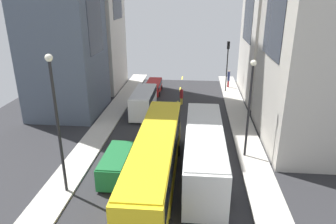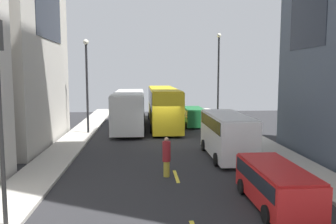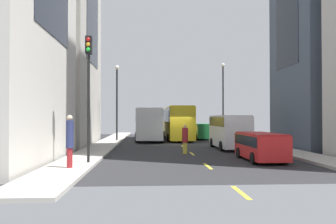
# 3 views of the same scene
# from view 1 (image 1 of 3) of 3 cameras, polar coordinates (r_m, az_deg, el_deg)

# --- Properties ---
(ground_plane) EXTENTS (39.46, 39.46, 0.00)m
(ground_plane) POSITION_cam_1_polar(r_m,az_deg,el_deg) (27.95, 0.56, -4.62)
(ground_plane) COLOR #28282B
(sidewalk_west) EXTENTS (2.20, 44.00, 0.15)m
(sidewalk_west) POSITION_cam_1_polar(r_m,az_deg,el_deg) (28.22, 14.15, -4.86)
(sidewalk_west) COLOR #B2ADA3
(sidewalk_west) RESTS_ON ground
(sidewalk_east) EXTENTS (2.20, 44.00, 0.15)m
(sidewalk_east) POSITION_cam_1_polar(r_m,az_deg,el_deg) (29.15, -12.58, -3.87)
(sidewalk_east) COLOR #B2ADA3
(sidewalk_east) RESTS_ON ground
(lane_stripe_0) EXTENTS (0.16, 2.00, 0.01)m
(lane_stripe_0) POSITION_cam_1_polar(r_m,az_deg,el_deg) (47.73, 2.62, 6.23)
(lane_stripe_0) COLOR yellow
(lane_stripe_0) RESTS_ON ground
(lane_stripe_1) EXTENTS (0.16, 2.00, 0.01)m
(lane_stripe_1) POSITION_cam_1_polar(r_m,az_deg,el_deg) (41.96, 2.22, 4.18)
(lane_stripe_1) COLOR yellow
(lane_stripe_1) RESTS_ON ground
(lane_stripe_2) EXTENTS (0.16, 2.00, 0.01)m
(lane_stripe_2) POSITION_cam_1_polar(r_m,az_deg,el_deg) (36.26, 1.71, 1.48)
(lane_stripe_2) COLOR yellow
(lane_stripe_2) RESTS_ON ground
(lane_stripe_3) EXTENTS (0.16, 2.00, 0.01)m
(lane_stripe_3) POSITION_cam_1_polar(r_m,az_deg,el_deg) (30.67, 1.01, -2.21)
(lane_stripe_3) COLOR yellow
(lane_stripe_3) RESTS_ON ground
(lane_stripe_4) EXTENTS (0.16, 2.00, 0.01)m
(lane_stripe_4) POSITION_cam_1_polar(r_m,az_deg,el_deg) (25.28, -0.00, -7.51)
(lane_stripe_4) COLOR yellow
(lane_stripe_4) RESTS_ON ground
(lane_stripe_5) EXTENTS (0.16, 2.00, 0.01)m
(lane_stripe_5) POSITION_cam_1_polar(r_m,az_deg,el_deg) (20.22, -1.60, -15.57)
(lane_stripe_5) COLOR yellow
(lane_stripe_5) RESTS_ON ground
(city_bus_white) EXTENTS (2.80, 11.37, 3.35)m
(city_bus_white) POSITION_cam_1_polar(r_m,az_deg,el_deg) (21.90, 6.62, -6.48)
(city_bus_white) COLOR silver
(city_bus_white) RESTS_ON ground
(streetcar_yellow) EXTENTS (2.70, 14.02, 3.59)m
(streetcar_yellow) POSITION_cam_1_polar(r_m,az_deg,el_deg) (20.37, -2.25, -8.20)
(streetcar_yellow) COLOR yellow
(streetcar_yellow) RESTS_ON ground
(delivery_van_white) EXTENTS (2.25, 5.98, 2.58)m
(delivery_van_white) POSITION_cam_1_polar(r_m,az_deg,el_deg) (32.80, -4.51, 2.10)
(delivery_van_white) COLOR white
(delivery_van_white) RESTS_ON ground
(car_green_0) EXTENTS (1.90, 4.39, 1.74)m
(car_green_0) POSITION_cam_1_polar(r_m,az_deg,el_deg) (22.12, -9.37, -9.23)
(car_green_0) COLOR #1E7238
(car_green_0) RESTS_ON ground
(car_red_1) EXTENTS (1.90, 4.53, 1.54)m
(car_red_1) POSITION_cam_1_polar(r_m,az_deg,el_deg) (40.07, -2.65, 4.72)
(car_red_1) COLOR red
(car_red_1) RESTS_ON ground
(pedestrian_crossing_mid) EXTENTS (0.33, 0.33, 2.36)m
(pedestrian_crossing_mid) POSITION_cam_1_polar(r_m,az_deg,el_deg) (42.86, 11.00, 6.13)
(pedestrian_crossing_mid) COLOR maroon
(pedestrian_crossing_mid) RESTS_ON ground
(pedestrian_waiting_curb) EXTENTS (0.39, 0.39, 1.93)m
(pedestrian_waiting_curb) POSITION_cam_1_polar(r_m,az_deg,el_deg) (35.89, 2.47, 2.96)
(pedestrian_waiting_curb) COLOR gold
(pedestrian_waiting_curb) RESTS_ON ground
(traffic_light_near_corner) EXTENTS (0.32, 0.44, 6.37)m
(traffic_light_near_corner) POSITION_cam_1_polar(r_m,az_deg,el_deg) (40.30, 10.83, 9.77)
(traffic_light_near_corner) COLOR black
(traffic_light_near_corner) RESTS_ON ground
(streetlamp_near) EXTENTS (0.44, 0.44, 7.52)m
(streetlamp_near) POSITION_cam_1_polar(r_m,az_deg,el_deg) (23.62, 14.73, 2.16)
(streetlamp_near) COLOR black
(streetlamp_near) RESTS_ON ground
(streetlamp_far) EXTENTS (0.44, 0.44, 8.78)m
(streetlamp_far) POSITION_cam_1_polar(r_m,az_deg,el_deg) (19.38, -19.71, -0.42)
(streetlamp_far) COLOR black
(streetlamp_far) RESTS_ON ground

